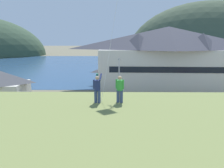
# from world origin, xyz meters

# --- Properties ---
(ground_plane) EXTENTS (600.00, 600.00, 0.00)m
(ground_plane) POSITION_xyz_m (0.00, 0.00, 0.00)
(ground_plane) COLOR #66604C
(parking_lot_pad) EXTENTS (40.00, 20.00, 0.10)m
(parking_lot_pad) POSITION_xyz_m (0.00, 5.00, 0.05)
(parking_lot_pad) COLOR gray
(parking_lot_pad) RESTS_ON ground
(bay_water) EXTENTS (360.00, 84.00, 0.03)m
(bay_water) POSITION_xyz_m (0.00, 60.00, 0.01)
(bay_water) COLOR navy
(bay_water) RESTS_ON ground
(far_hill_east_peak) EXTENTS (103.48, 55.41, 65.38)m
(far_hill_east_peak) POSITION_xyz_m (60.29, 114.78, 0.00)
(far_hill_east_peak) COLOR #3D4C38
(far_hill_east_peak) RESTS_ON ground
(harbor_lodge) EXTENTS (29.14, 11.88, 12.16)m
(harbor_lodge) POSITION_xyz_m (10.87, 21.11, 6.45)
(harbor_lodge) COLOR beige
(harbor_lodge) RESTS_ON ground
(storage_shed_near_lot) EXTENTS (7.22, 5.51, 5.63)m
(storage_shed_near_lot) POSITION_xyz_m (-15.43, 5.92, 2.92)
(storage_shed_near_lot) COLOR beige
(storage_shed_near_lot) RESTS_ON ground
(storage_shed_waterside) EXTENTS (5.83, 4.84, 4.21)m
(storage_shed_waterside) POSITION_xyz_m (-1.11, 23.03, 2.19)
(storage_shed_waterside) COLOR #338475
(storage_shed_waterside) RESTS_ON ground
(wharf_dock) EXTENTS (3.20, 14.71, 0.70)m
(wharf_dock) POSITION_xyz_m (1.32, 34.48, 0.35)
(wharf_dock) COLOR #70604C
(wharf_dock) RESTS_ON ground
(moored_boat_wharfside) EXTENTS (2.88, 6.90, 2.16)m
(moored_boat_wharfside) POSITION_xyz_m (-2.07, 33.34, 0.72)
(moored_boat_wharfside) COLOR #A8A399
(moored_boat_wharfside) RESTS_ON ground
(moored_boat_outer_mooring) EXTENTS (2.43, 6.49, 2.16)m
(moored_boat_outer_mooring) POSITION_xyz_m (4.68, 34.21, 0.72)
(moored_boat_outer_mooring) COLOR silver
(moored_boat_outer_mooring) RESTS_ON ground
(parked_car_back_row_right) EXTENTS (4.21, 2.07, 1.82)m
(parked_car_back_row_right) POSITION_xyz_m (-7.39, 0.59, 1.06)
(parked_car_back_row_right) COLOR black
(parked_car_back_row_right) RESTS_ON parking_lot_pad
(parked_car_front_row_red) EXTENTS (4.25, 2.16, 1.82)m
(parked_car_front_row_red) POSITION_xyz_m (5.77, 6.38, 1.06)
(parked_car_front_row_red) COLOR slate
(parked_car_front_row_red) RESTS_ON parking_lot_pad
(parked_car_mid_row_center) EXTENTS (4.33, 2.31, 1.82)m
(parked_car_mid_row_center) POSITION_xyz_m (4.53, -0.51, 1.06)
(parked_car_mid_row_center) COLOR #236633
(parked_car_mid_row_center) RESTS_ON parking_lot_pad
(parked_car_mid_row_near) EXTENTS (4.29, 2.23, 1.82)m
(parked_car_mid_row_near) POSITION_xyz_m (-7.98, 7.15, 1.06)
(parked_car_mid_row_near) COLOR #B28923
(parked_car_mid_row_near) RESTS_ON parking_lot_pad
(parked_car_mid_row_far) EXTENTS (4.23, 2.12, 1.82)m
(parked_car_mid_row_far) POSITION_xyz_m (-2.54, 7.11, 1.06)
(parked_car_mid_row_far) COLOR black
(parked_car_mid_row_far) RESTS_ON parking_lot_pad
(parked_car_lone_by_shed) EXTENTS (4.29, 2.23, 1.82)m
(parked_car_lone_by_shed) POSITION_xyz_m (-1.63, -0.61, 1.06)
(parked_car_lone_by_shed) COLOR navy
(parked_car_lone_by_shed) RESTS_ON parking_lot_pad
(parking_light_pole) EXTENTS (0.24, 0.78, 6.69)m
(parking_light_pole) POSITION_xyz_m (0.87, 10.56, 3.98)
(parking_light_pole) COLOR #ADADB2
(parking_light_pole) RESTS_ON parking_lot_pad
(person_kite_flyer) EXTENTS (0.57, 0.63, 1.86)m
(person_kite_flyer) POSITION_xyz_m (-0.93, -8.87, 6.65)
(person_kite_flyer) COLOR #384770
(person_kite_flyer) RESTS_ON grassy_hill_foreground
(person_companion) EXTENTS (0.53, 0.40, 1.74)m
(person_companion) POSITION_xyz_m (0.50, -8.79, 6.64)
(person_companion) COLOR #384770
(person_companion) RESTS_ON grassy_hill_foreground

